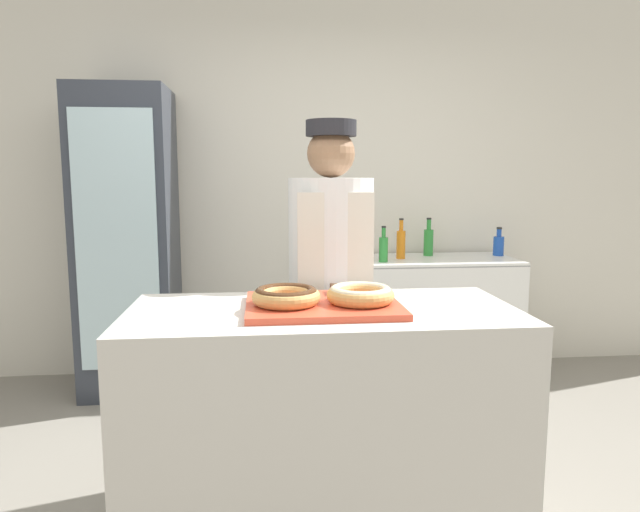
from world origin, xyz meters
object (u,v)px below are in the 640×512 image
(baker_person, at_px, (331,294))
(donut_chocolate_glaze, at_px, (286,295))
(brownie_back_right, at_px, (343,289))
(beverage_fridge, at_px, (128,243))
(donut_light_glaze, at_px, (361,294))
(bottle_green, at_px, (428,241))
(bottle_orange, at_px, (401,243))
(bottle_green_b, at_px, (383,248))
(chest_freezer, at_px, (435,318))
(serving_tray, at_px, (323,305))
(brownie_back_left, at_px, (294,290))
(bottle_blue, at_px, (499,245))

(baker_person, bearing_deg, donut_chocolate_glaze, -111.40)
(brownie_back_right, distance_m, beverage_fridge, 2.01)
(brownie_back_right, relative_size, baker_person, 0.05)
(donut_light_glaze, distance_m, bottle_green, 2.11)
(donut_chocolate_glaze, height_order, bottle_orange, bottle_orange)
(bottle_green, relative_size, bottle_green_b, 1.13)
(chest_freezer, distance_m, bottle_green, 0.55)
(serving_tray, xyz_separation_m, beverage_fridge, (-1.09, 1.78, 0.04))
(bottle_orange, bearing_deg, baker_person, -117.45)
(beverage_fridge, bearing_deg, brownie_back_left, -58.60)
(serving_tray, height_order, donut_light_glaze, donut_light_glaze)
(brownie_back_left, relative_size, baker_person, 0.05)
(bottle_blue, xyz_separation_m, bottle_green_b, (-0.89, -0.22, 0.01))
(serving_tray, distance_m, brownie_back_left, 0.18)
(brownie_back_left, bearing_deg, serving_tray, -57.81)
(serving_tray, xyz_separation_m, chest_freezer, (0.99, 1.79, -0.52))
(donut_chocolate_glaze, distance_m, chest_freezer, 2.21)
(brownie_back_left, height_order, brownie_back_right, same)
(brownie_back_right, bearing_deg, bottle_green, 63.79)
(chest_freezer, bearing_deg, donut_light_glaze, -115.29)
(donut_chocolate_glaze, height_order, baker_person, baker_person)
(serving_tray, xyz_separation_m, brownie_back_left, (-0.09, 0.15, 0.03))
(bottle_orange, bearing_deg, brownie_back_left, -116.77)
(donut_light_glaze, distance_m, brownie_back_right, 0.18)
(serving_tray, bearing_deg, baker_person, 80.16)
(brownie_back_left, xyz_separation_m, bottle_green_b, (0.68, 1.50, -0.03))
(serving_tray, xyz_separation_m, bottle_blue, (1.47, 1.87, -0.02))
(beverage_fridge, xyz_separation_m, bottle_green_b, (1.67, -0.13, -0.04))
(donut_light_glaze, height_order, brownie_back_left, donut_light_glaze)
(bottle_blue, bearing_deg, bottle_green_b, -166.01)
(bottle_blue, bearing_deg, donut_chocolate_glaze, -130.18)
(brownie_back_left, relative_size, chest_freezer, 0.08)
(brownie_back_left, xyz_separation_m, bottle_orange, (0.83, 1.64, -0.02))
(bottle_orange, bearing_deg, chest_freezer, -1.32)
(serving_tray, bearing_deg, beverage_fridge, 121.47)
(bottle_blue, bearing_deg, baker_person, -136.45)
(beverage_fridge, bearing_deg, donut_chocolate_glaze, -62.13)
(bottle_green_b, bearing_deg, chest_freezer, 18.33)
(serving_tray, distance_m, bottle_orange, 1.94)
(beverage_fridge, distance_m, chest_freezer, 2.15)
(bottle_green_b, bearing_deg, beverage_fridge, 175.58)
(serving_tray, distance_m, bottle_green_b, 1.75)
(baker_person, bearing_deg, chest_freezer, 53.73)
(beverage_fridge, xyz_separation_m, bottle_blue, (2.55, 0.09, -0.05))
(donut_light_glaze, relative_size, chest_freezer, 0.23)
(beverage_fridge, bearing_deg, bottle_green_b, -4.42)
(bottle_orange, bearing_deg, beverage_fridge, -179.60)
(brownie_back_left, distance_m, beverage_fridge, 1.91)
(donut_light_glaze, bearing_deg, bottle_orange, 71.77)
(baker_person, bearing_deg, beverage_fridge, 134.52)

